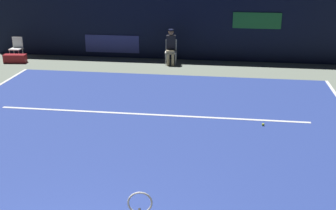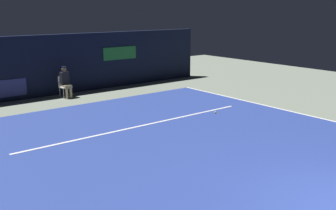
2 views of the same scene
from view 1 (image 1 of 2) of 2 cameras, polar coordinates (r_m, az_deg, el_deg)
name	(u,v)px [view 1 (image 1 of 2)]	position (r m, az deg, el deg)	size (l,w,h in m)	color
ground_plane	(133,149)	(9.80, -4.53, -5.70)	(30.85, 30.85, 0.00)	gray
court_surface	(133,149)	(9.80, -4.53, -5.67)	(10.65, 11.93, 0.01)	navy
line_service	(150,115)	(11.67, -2.37, -1.25)	(8.31, 0.10, 0.01)	white
back_wall	(178,26)	(17.39, 1.29, 10.22)	(15.05, 0.33, 2.60)	black
line_judge_on_chair	(171,46)	(16.63, 0.38, 7.63)	(0.47, 0.55, 1.32)	white
courtside_chair_near	(17,47)	(18.36, -19.08, 7.13)	(0.44, 0.42, 0.88)	white
tennis_ball	(263,124)	(11.20, 12.26, -2.48)	(0.07, 0.07, 0.07)	#CCE033
equipment_bag	(15,59)	(17.96, -19.26, 5.72)	(0.84, 0.32, 0.32)	maroon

